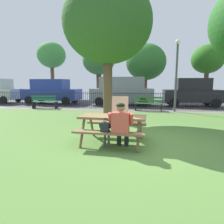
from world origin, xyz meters
name	(u,v)px	position (x,y,z in m)	size (l,w,h in m)	color
ground	(143,130)	(0.00, 1.64, -0.01)	(28.00, 11.28, 0.02)	#537A36
cobblestone_walkway	(143,110)	(0.00, 6.58, 0.00)	(28.00, 1.40, 0.01)	slate
street_asphalt	(143,104)	(0.00, 10.43, -0.01)	(28.00, 6.30, 0.01)	#424247
picnic_table_foreground	(113,122)	(-0.85, -0.08, 0.60)	(1.87, 1.56, 0.79)	brown
pizza_box_open	(120,111)	(-0.68, 0.03, 0.89)	(0.49, 0.55, 0.52)	tan
adult_at_table	(121,124)	(-0.56, -0.60, 0.66)	(0.62, 0.60, 1.19)	black
child_at_table	(105,130)	(-0.95, -0.61, 0.50)	(0.31, 0.30, 0.81)	#414141
iron_fence_streetside	(143,100)	(0.00, 7.28, 0.54)	(20.50, 0.03, 1.07)	black
park_bench_left	(45,102)	(-6.36, 6.44, 0.42)	(1.63, 0.58, 0.85)	#1F6632
park_bench_center	(148,104)	(0.29, 6.44, 0.42)	(1.62, 0.57, 0.85)	#30662A
lamp_post_walkway	(177,68)	(1.80, 6.31, 2.47)	(0.28, 0.28, 4.04)	#4C4C51
tree_midground_left	(107,24)	(-1.56, 3.06, 4.08)	(3.70, 3.70, 5.77)	brown
parked_car_left	(52,91)	(-7.18, 9.15, 1.01)	(4.42, 1.95, 1.94)	navy
parked_car_center	(122,90)	(-1.56, 9.15, 1.10)	(4.64, 2.03, 2.08)	gray
parked_car_right	(192,92)	(3.39, 9.15, 1.01)	(3.92, 1.88, 1.98)	black
far_tree_left	(52,56)	(-9.59, 14.33, 4.48)	(2.93, 2.93, 5.86)	brown
far_tree_midleft	(99,61)	(-4.54, 14.33, 3.87)	(3.25, 3.25, 5.39)	brown
far_tree_center	(146,62)	(0.17, 14.33, 3.65)	(3.87, 3.87, 5.41)	brown
far_tree_midright	(208,60)	(5.80, 14.33, 3.79)	(2.92, 2.92, 5.15)	brown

